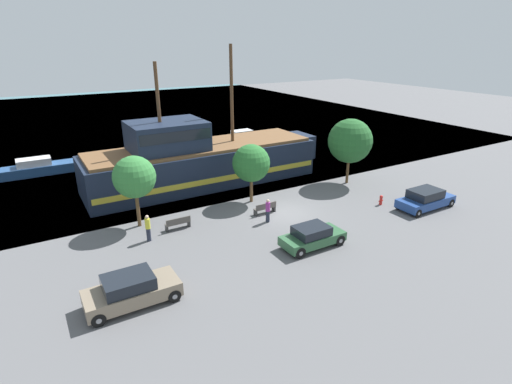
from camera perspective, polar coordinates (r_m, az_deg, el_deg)
The scene contains 16 objects.
ground_plane at distance 29.37m, azimuth 4.04°, elevation -2.95°, with size 160.00×160.00×0.00m, color #5B5B5E.
water_surface at distance 68.80m, azimuth -17.52°, elevation 10.02°, with size 80.00×80.00×0.00m, color teal.
pirate_ship at distance 34.96m, azimuth -8.09°, elevation 4.55°, with size 21.21×5.72×11.57m.
moored_boat_dockside at distance 42.77m, azimuth -28.44°, elevation 3.07°, with size 7.24×1.90×1.57m.
moored_boat_outer at distance 48.38m, azimuth -1.67°, elevation 7.52°, with size 5.89×1.83×1.81m.
parked_car_curb_front at distance 20.33m, azimuth -17.38°, elevation -13.24°, with size 4.40×1.96×1.55m.
parked_car_curb_mid at distance 24.63m, azimuth 8.04°, elevation -6.29°, with size 3.99×1.78×1.37m.
parked_car_curb_rear at distance 32.41m, azimuth 23.04°, elevation -0.93°, with size 4.61×1.94×1.48m.
fire_hydrant at distance 32.02m, azimuth 17.42°, elevation -1.05°, with size 0.42×0.25×0.76m.
bench_promenade_east at distance 27.14m, azimuth -11.08°, elevation -4.39°, with size 1.68×0.45×0.85m.
bench_promenade_west at distance 28.98m, azimuth 1.33°, elevation -2.30°, with size 1.69×0.45×0.85m.
pedestrian_walking_near at distance 27.52m, azimuth 1.70°, elevation -2.66°, with size 0.32×0.32×1.68m.
pedestrian_walking_far at distance 25.85m, azimuth -15.18°, elevation -4.97°, with size 0.32×0.32×1.75m.
tree_row_east at distance 27.16m, azimuth -16.99°, elevation 2.03°, with size 2.79×2.79×4.90m.
tree_row_mideast at distance 30.26m, azimuth -0.69°, elevation 4.13°, with size 2.88×2.88×4.57m.
tree_row_midwest at distance 35.27m, azimuth 13.30°, elevation 7.10°, with size 3.77×3.77×5.67m.
Camera 1 is at (-15.45, -21.99, 11.84)m, focal length 28.00 mm.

